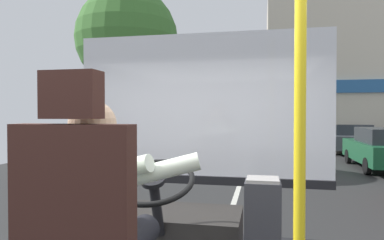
{
  "coord_description": "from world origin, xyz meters",
  "views": [
    {
      "loc": [
        0.6,
        -1.7,
        1.94
      ],
      "look_at": [
        0.05,
        0.95,
        1.88
      ],
      "focal_mm": 32.11,
      "sensor_mm": 36.0,
      "label": 1
    }
  ],
  "objects_px": {
    "handrail_pole": "(300,119)",
    "parked_car_green": "(384,148)",
    "fare_box": "(263,238)",
    "parked_car_charcoal": "(348,138)",
    "steering_console": "(170,234)",
    "bus_driver": "(100,209)"
  },
  "relations": [
    {
      "from": "fare_box",
      "to": "parked_car_charcoal",
      "type": "xyz_separation_m",
      "value": [
        4.09,
        15.74,
        -0.43
      ]
    },
    {
      "from": "steering_console",
      "to": "parked_car_green",
      "type": "xyz_separation_m",
      "value": [
        4.74,
        10.15,
        -0.27
      ]
    },
    {
      "from": "handrail_pole",
      "to": "steering_console",
      "type": "bearing_deg",
      "value": 124.6
    },
    {
      "from": "steering_console",
      "to": "fare_box",
      "type": "relative_size",
      "value": 1.45
    },
    {
      "from": "steering_console",
      "to": "parked_car_charcoal",
      "type": "distance_m",
      "value": 16.12
    },
    {
      "from": "parked_car_green",
      "to": "parked_car_charcoal",
      "type": "distance_m",
      "value": 5.24
    },
    {
      "from": "bus_driver",
      "to": "handrail_pole",
      "type": "relative_size",
      "value": 0.36
    },
    {
      "from": "bus_driver",
      "to": "fare_box",
      "type": "bearing_deg",
      "value": 48.91
    },
    {
      "from": "bus_driver",
      "to": "parked_car_green",
      "type": "relative_size",
      "value": 0.21
    },
    {
      "from": "parked_car_green",
      "to": "parked_car_charcoal",
      "type": "xyz_separation_m",
      "value": [
        0.05,
        5.24,
        -0.02
      ]
    },
    {
      "from": "bus_driver",
      "to": "parked_car_charcoal",
      "type": "distance_m",
      "value": 17.25
    },
    {
      "from": "handrail_pole",
      "to": "parked_car_charcoal",
      "type": "relative_size",
      "value": 0.55
    },
    {
      "from": "handrail_pole",
      "to": "parked_car_green",
      "type": "relative_size",
      "value": 0.59
    },
    {
      "from": "fare_box",
      "to": "bus_driver",
      "type": "bearing_deg",
      "value": -131.09
    },
    {
      "from": "steering_console",
      "to": "handrail_pole",
      "type": "xyz_separation_m",
      "value": [
        0.84,
        -1.22,
        0.92
      ]
    },
    {
      "from": "steering_console",
      "to": "parked_car_green",
      "type": "distance_m",
      "value": 11.21
    },
    {
      "from": "fare_box",
      "to": "parked_car_charcoal",
      "type": "relative_size",
      "value": 0.18
    },
    {
      "from": "handrail_pole",
      "to": "fare_box",
      "type": "distance_m",
      "value": 1.17
    },
    {
      "from": "bus_driver",
      "to": "parked_car_charcoal",
      "type": "xyz_separation_m",
      "value": [
        4.79,
        16.55,
        -0.8
      ]
    },
    {
      "from": "steering_console",
      "to": "parked_car_green",
      "type": "bearing_deg",
      "value": 64.94
    },
    {
      "from": "handrail_pole",
      "to": "parked_car_green",
      "type": "height_order",
      "value": "handrail_pole"
    },
    {
      "from": "parked_car_green",
      "to": "parked_car_charcoal",
      "type": "bearing_deg",
      "value": 89.45
    }
  ]
}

